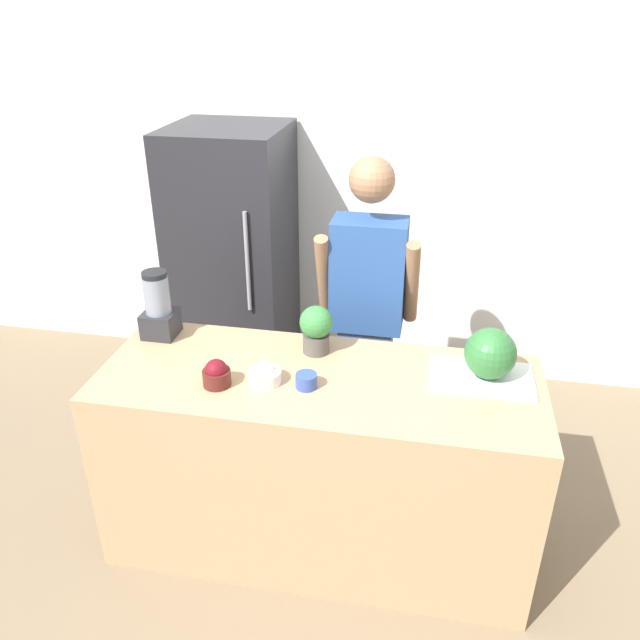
% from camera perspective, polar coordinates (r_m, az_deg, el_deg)
% --- Properties ---
extents(ground_plane, '(14.00, 14.00, 0.00)m').
position_cam_1_polar(ground_plane, '(2.98, -1.56, -23.86)').
color(ground_plane, '#7F6B51').
extents(wall_back, '(8.00, 0.06, 2.60)m').
position_cam_1_polar(wall_back, '(4.01, 4.57, 12.58)').
color(wall_back, white).
rests_on(wall_back, ground_plane).
extents(counter_island, '(1.87, 0.71, 0.91)m').
position_cam_1_polar(counter_island, '(2.89, -0.14, -12.78)').
color(counter_island, tan).
rests_on(counter_island, ground_plane).
extents(refrigerator, '(0.67, 0.72, 1.68)m').
position_cam_1_polar(refrigerator, '(3.96, -7.83, 5.13)').
color(refrigerator, '#232328').
rests_on(refrigerator, ground_plane).
extents(person, '(0.51, 0.27, 1.68)m').
position_cam_1_polar(person, '(3.22, 4.30, 0.56)').
color(person, '#4C608C').
rests_on(person, ground_plane).
extents(cutting_board, '(0.43, 0.28, 0.01)m').
position_cam_1_polar(cutting_board, '(2.69, 14.54, -5.09)').
color(cutting_board, white).
rests_on(cutting_board, counter_island).
extents(watermelon, '(0.21, 0.21, 0.21)m').
position_cam_1_polar(watermelon, '(2.64, 15.31, -2.98)').
color(watermelon, '#2D6B33').
rests_on(watermelon, cutting_board).
extents(bowl_cherries, '(0.12, 0.12, 0.12)m').
position_cam_1_polar(bowl_cherries, '(2.58, -9.44, -4.91)').
color(bowl_cherries, '#511E19').
rests_on(bowl_cherries, counter_island).
extents(bowl_cream, '(0.14, 0.14, 0.10)m').
position_cam_1_polar(bowl_cream, '(2.58, -5.08, -4.97)').
color(bowl_cream, white).
rests_on(bowl_cream, counter_island).
extents(bowl_small_blue, '(0.09, 0.09, 0.06)m').
position_cam_1_polar(bowl_small_blue, '(2.54, -1.26, -5.57)').
color(bowl_small_blue, '#334C9E').
rests_on(bowl_small_blue, counter_island).
extents(blender, '(0.15, 0.15, 0.32)m').
position_cam_1_polar(blender, '(2.97, -14.54, 1.07)').
color(blender, '#28282D').
rests_on(blender, counter_island).
extents(potted_plant, '(0.15, 0.15, 0.22)m').
position_cam_1_polar(potted_plant, '(2.75, -0.36, -0.73)').
color(potted_plant, '#514C47').
rests_on(potted_plant, counter_island).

